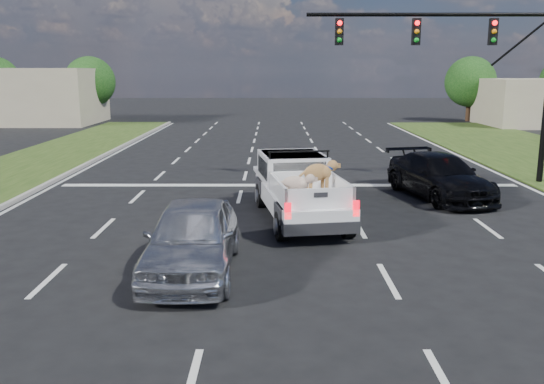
{
  "coord_description": "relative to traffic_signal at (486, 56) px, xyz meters",
  "views": [
    {
      "loc": [
        -0.63,
        -11.16,
        4.22
      ],
      "look_at": [
        -0.64,
        2.0,
        1.43
      ],
      "focal_mm": 38.0,
      "sensor_mm": 36.0,
      "label": 1
    }
  ],
  "objects": [
    {
      "name": "road_markings",
      "position": [
        -7.2,
        -3.94,
        -4.72
      ],
      "size": [
        17.75,
        60.0,
        0.01
      ],
      "color": "silver",
      "rests_on": "ground"
    },
    {
      "name": "tree_far_c",
      "position": [
        -23.2,
        27.5,
        -1.44
      ],
      "size": [
        4.2,
        4.2,
        5.4
      ],
      "color": "#332114",
      "rests_on": "ground"
    },
    {
      "name": "black_coupe",
      "position": [
        -2.2,
        -2.58,
        -4.0
      ],
      "size": [
        3.15,
        5.36,
        1.46
      ],
      "primitive_type": "imported",
      "rotation": [
        0.0,
        0.0,
        0.23
      ],
      "color": "black",
      "rests_on": "ground"
    },
    {
      "name": "traffic_signal",
      "position": [
        0.0,
        0.0,
        0.0
      ],
      "size": [
        9.11,
        0.31,
        7.0
      ],
      "color": "black",
      "rests_on": "ground"
    },
    {
      "name": "silver_sedan",
      "position": [
        -9.52,
        -9.99,
        -3.96
      ],
      "size": [
        1.83,
        4.52,
        1.54
      ],
      "primitive_type": "imported",
      "rotation": [
        0.0,
        0.0,
        0.0
      ],
      "color": "silver",
      "rests_on": "ground"
    },
    {
      "name": "pickup_truck",
      "position": [
        -7.07,
        -5.44,
        -3.8
      ],
      "size": [
        2.7,
        5.53,
        1.99
      ],
      "rotation": [
        0.0,
        0.0,
        0.16
      ],
      "color": "black",
      "rests_on": "ground"
    },
    {
      "name": "tree_far_d",
      "position": [
        8.8,
        27.5,
        -1.44
      ],
      "size": [
        4.2,
        4.2,
        5.4
      ],
      "color": "#332114",
      "rests_on": "ground"
    },
    {
      "name": "ground",
      "position": [
        -7.2,
        -10.5,
        -4.73
      ],
      "size": [
        160.0,
        160.0,
        0.0
      ],
      "primitive_type": "plane",
      "color": "black",
      "rests_on": "ground"
    },
    {
      "name": "building_left",
      "position": [
        -27.2,
        25.5,
        -2.53
      ],
      "size": [
        10.0,
        8.0,
        4.4
      ],
      "primitive_type": "cube",
      "color": "tan",
      "rests_on": "ground"
    }
  ]
}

